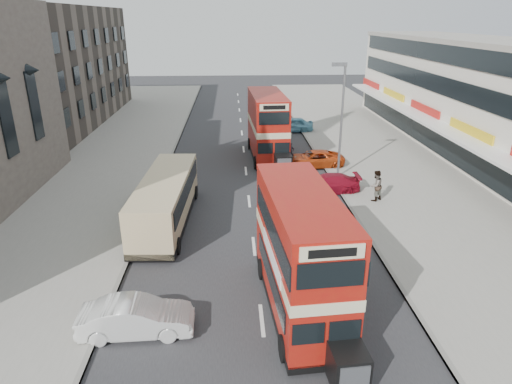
% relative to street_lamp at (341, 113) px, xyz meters
% --- Properties ---
extents(ground, '(160.00, 160.00, 0.00)m').
position_rel_street_lamp_xyz_m(ground, '(-6.52, -18.00, -4.78)').
color(ground, '#28282B').
rests_on(ground, ground).
extents(road_surface, '(12.00, 90.00, 0.01)m').
position_rel_street_lamp_xyz_m(road_surface, '(-6.52, 2.00, -4.78)').
color(road_surface, '#28282B').
rests_on(road_surface, ground).
extents(pavement_right, '(12.00, 90.00, 0.15)m').
position_rel_street_lamp_xyz_m(pavement_right, '(5.48, 2.00, -4.71)').
color(pavement_right, gray).
rests_on(pavement_right, ground).
extents(pavement_left, '(12.00, 90.00, 0.15)m').
position_rel_street_lamp_xyz_m(pavement_left, '(-18.52, 2.00, -4.71)').
color(pavement_left, gray).
rests_on(pavement_left, ground).
extents(kerb_left, '(0.20, 90.00, 0.16)m').
position_rel_street_lamp_xyz_m(kerb_left, '(-12.62, 2.00, -4.71)').
color(kerb_left, gray).
rests_on(kerb_left, ground).
extents(kerb_right, '(0.20, 90.00, 0.16)m').
position_rel_street_lamp_xyz_m(kerb_right, '(-0.42, 2.00, -4.71)').
color(kerb_right, gray).
rests_on(kerb_right, ground).
extents(brick_terrace, '(14.00, 28.00, 12.00)m').
position_rel_street_lamp_xyz_m(brick_terrace, '(-28.52, 20.00, 1.22)').
color(brick_terrace, '#66594C').
rests_on(brick_terrace, ground).
extents(commercial_row, '(9.90, 46.20, 9.30)m').
position_rel_street_lamp_xyz_m(commercial_row, '(13.42, 4.00, -0.09)').
color(commercial_row, beige).
rests_on(commercial_row, ground).
extents(street_lamp, '(1.00, 0.20, 8.12)m').
position_rel_street_lamp_xyz_m(street_lamp, '(0.00, 0.00, 0.00)').
color(street_lamp, slate).
rests_on(street_lamp, ground).
extents(bus_main, '(3.00, 8.72, 4.77)m').
position_rel_street_lamp_xyz_m(bus_main, '(-4.99, -15.34, -2.27)').
color(bus_main, black).
rests_on(bus_main, ground).
extents(bus_second, '(2.90, 9.29, 5.09)m').
position_rel_street_lamp_xyz_m(bus_second, '(-4.63, 5.47, -2.10)').
color(bus_second, black).
rests_on(bus_second, ground).
extents(coach, '(2.87, 9.53, 2.50)m').
position_rel_street_lamp_xyz_m(coach, '(-11.29, -6.90, -3.31)').
color(coach, black).
rests_on(coach, ground).
extents(car_left_front, '(4.20, 1.58, 1.37)m').
position_rel_street_lamp_xyz_m(car_left_front, '(-11.16, -16.48, -4.10)').
color(car_left_front, silver).
rests_on(car_left_front, ground).
extents(car_right_a, '(4.27, 1.74, 1.24)m').
position_rel_street_lamp_xyz_m(car_right_a, '(-1.27, -2.72, -4.16)').
color(car_right_a, maroon).
rests_on(car_right_a, ground).
extents(car_right_b, '(4.73, 2.46, 1.27)m').
position_rel_street_lamp_xyz_m(car_right_b, '(-1.19, 2.73, -4.15)').
color(car_right_b, '#C44213').
rests_on(car_right_b, ground).
extents(car_right_c, '(4.44, 1.94, 1.49)m').
position_rel_street_lamp_xyz_m(car_right_c, '(-1.48, 14.20, -4.04)').
color(car_right_c, '#63ABC6').
rests_on(car_right_c, ground).
extents(pedestrian_near, '(0.88, 0.82, 1.99)m').
position_rel_street_lamp_xyz_m(pedestrian_near, '(1.36, -4.62, -3.64)').
color(pedestrian_near, gray).
rests_on(pedestrian_near, pavement_right).
extents(cyclist, '(0.81, 1.85, 1.91)m').
position_rel_street_lamp_xyz_m(cyclist, '(-3.02, 2.94, -4.16)').
color(cyclist, gray).
rests_on(cyclist, ground).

